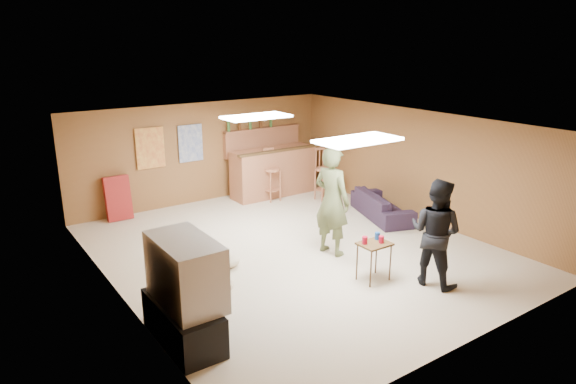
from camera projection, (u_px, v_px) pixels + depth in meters
ground at (295, 250)px, 8.90m from camera, size 7.00×7.00×0.00m
ceiling at (295, 124)px, 8.27m from camera, size 6.00×7.00×0.02m
wall_back at (203, 153)px, 11.34m from camera, size 6.00×0.02×2.20m
wall_front at (473, 260)px, 5.84m from camera, size 6.00×0.02×2.20m
wall_left at (115, 225)px, 6.95m from camera, size 0.02×7.00×2.20m
wall_right at (417, 165)px, 10.23m from camera, size 0.02×7.00×2.20m
tv_stand at (183, 322)px, 6.16m from camera, size 0.55×1.30×0.50m
dvd_box at (200, 324)px, 6.31m from camera, size 0.35×0.50×0.08m
tv_body at (186, 271)px, 6.02m from camera, size 0.60×1.10×0.80m
tv_screen at (209, 265)px, 6.18m from camera, size 0.02×0.95×0.65m
bar_counter at (273, 172)px, 11.88m from camera, size 2.00×0.60×1.10m
bar_lip at (279, 151)px, 11.53m from camera, size 2.10×0.12×0.05m
bar_shelf at (262, 129)px, 11.97m from camera, size 2.00×0.18×0.05m
bar_backing at (262, 141)px, 12.07m from camera, size 2.00×0.14×0.60m
poster_left at (150, 148)px, 10.58m from camera, size 0.60×0.03×0.85m
poster_right at (190, 143)px, 11.07m from camera, size 0.55×0.03×0.80m
folding_chair_stack at (118, 198)px, 10.27m from camera, size 0.50×0.26×0.91m
ceiling_panel_front at (358, 140)px, 7.10m from camera, size 1.20×0.60×0.04m
ceiling_panel_back at (256, 117)px, 9.22m from camera, size 1.20×0.60×0.04m
person_olive at (332, 201)px, 8.52m from camera, size 0.59×0.76×1.85m
person_black at (436, 232)px, 7.47m from camera, size 0.79×0.92×1.62m
sofa at (382, 205)px, 10.48m from camera, size 1.21×1.85×0.50m
tray_table at (374, 262)px, 7.71m from camera, size 0.47×0.38×0.60m
cup_red_near at (365, 240)px, 7.58m from camera, size 0.11×0.11×0.11m
cup_red_far at (381, 240)px, 7.62m from camera, size 0.08×0.08×0.11m
cup_blue at (377, 236)px, 7.75m from camera, size 0.10×0.10×0.11m
bar_stool_left at (272, 174)px, 11.45m from camera, size 0.49×0.49×1.24m
bar_stool_right at (323, 174)px, 11.49m from camera, size 0.48×0.48×1.20m
cushion_near_tv at (214, 285)px, 7.36m from camera, size 0.71×0.71×0.25m
cushion_mid at (227, 261)px, 8.23m from camera, size 0.45×0.45×0.19m
cushion_far at (211, 307)px, 6.78m from camera, size 0.64×0.64×0.22m
bottle_row at (250, 123)px, 11.72m from camera, size 1.20×0.08×0.26m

